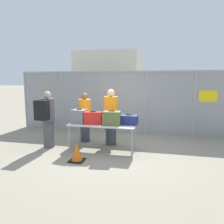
{
  "coord_description": "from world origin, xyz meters",
  "views": [
    {
      "loc": [
        1.47,
        -5.98,
        2.05
      ],
      "look_at": [
        -0.05,
        0.49,
        1.05
      ],
      "focal_mm": 35.0,
      "sensor_mm": 36.0,
      "label": 1
    }
  ],
  "objects_px": {
    "suitcase_grey": "(79,116)",
    "traffic_cone": "(77,153)",
    "suitcase_navy": "(129,120)",
    "inspection_table": "(103,126)",
    "security_worker_far": "(85,117)",
    "utility_trailer": "(172,116)",
    "security_worker_near": "(111,116)",
    "suitcase_olive": "(112,118)",
    "traveler_hooded": "(47,117)",
    "suitcase_red": "(93,118)"
  },
  "relations": [
    {
      "from": "inspection_table",
      "to": "suitcase_red",
      "type": "xyz_separation_m",
      "value": [
        -0.26,
        -0.11,
        0.23
      ]
    },
    {
      "from": "traveler_hooded",
      "to": "suitcase_navy",
      "type": "bearing_deg",
      "value": 7.55
    },
    {
      "from": "traveler_hooded",
      "to": "utility_trailer",
      "type": "xyz_separation_m",
      "value": [
        3.74,
        4.22,
        -0.54
      ]
    },
    {
      "from": "inspection_table",
      "to": "security_worker_far",
      "type": "xyz_separation_m",
      "value": [
        -0.84,
        0.78,
        0.1
      ]
    },
    {
      "from": "suitcase_red",
      "to": "security_worker_far",
      "type": "xyz_separation_m",
      "value": [
        -0.58,
        0.9,
        -0.13
      ]
    },
    {
      "from": "suitcase_olive",
      "to": "traffic_cone",
      "type": "xyz_separation_m",
      "value": [
        -0.71,
        -0.84,
        -0.77
      ]
    },
    {
      "from": "suitcase_navy",
      "to": "security_worker_near",
      "type": "relative_size",
      "value": 0.29
    },
    {
      "from": "traveler_hooded",
      "to": "security_worker_near",
      "type": "xyz_separation_m",
      "value": [
        1.78,
        0.73,
        -0.03
      ]
    },
    {
      "from": "inspection_table",
      "to": "traffic_cone",
      "type": "distance_m",
      "value": 1.15
    },
    {
      "from": "suitcase_olive",
      "to": "traffic_cone",
      "type": "relative_size",
      "value": 1.09
    },
    {
      "from": "inspection_table",
      "to": "security_worker_far",
      "type": "bearing_deg",
      "value": 136.84
    },
    {
      "from": "suitcase_grey",
      "to": "suitcase_navy",
      "type": "bearing_deg",
      "value": 5.57
    },
    {
      "from": "inspection_table",
      "to": "suitcase_grey",
      "type": "distance_m",
      "value": 0.74
    },
    {
      "from": "inspection_table",
      "to": "suitcase_navy",
      "type": "relative_size",
      "value": 3.69
    },
    {
      "from": "suitcase_red",
      "to": "security_worker_far",
      "type": "distance_m",
      "value": 1.07
    },
    {
      "from": "security_worker_far",
      "to": "suitcase_navy",
      "type": "bearing_deg",
      "value": 156.06
    },
    {
      "from": "suitcase_red",
      "to": "security_worker_far",
      "type": "height_order",
      "value": "security_worker_far"
    },
    {
      "from": "suitcase_olive",
      "to": "security_worker_near",
      "type": "height_order",
      "value": "security_worker_near"
    },
    {
      "from": "traveler_hooded",
      "to": "security_worker_near",
      "type": "relative_size",
      "value": 0.97
    },
    {
      "from": "suitcase_red",
      "to": "security_worker_near",
      "type": "distance_m",
      "value": 0.82
    },
    {
      "from": "traveler_hooded",
      "to": "traffic_cone",
      "type": "height_order",
      "value": "traveler_hooded"
    },
    {
      "from": "inspection_table",
      "to": "security_worker_near",
      "type": "bearing_deg",
      "value": 82.67
    },
    {
      "from": "inspection_table",
      "to": "suitcase_grey",
      "type": "bearing_deg",
      "value": -176.72
    },
    {
      "from": "suitcase_navy",
      "to": "inspection_table",
      "type": "bearing_deg",
      "value": -172.24
    },
    {
      "from": "suitcase_red",
      "to": "utility_trailer",
      "type": "xyz_separation_m",
      "value": [
        2.3,
        4.23,
        -0.57
      ]
    },
    {
      "from": "suitcase_red",
      "to": "traffic_cone",
      "type": "bearing_deg",
      "value": -101.35
    },
    {
      "from": "inspection_table",
      "to": "suitcase_navy",
      "type": "bearing_deg",
      "value": 7.76
    },
    {
      "from": "suitcase_grey",
      "to": "security_worker_far",
      "type": "height_order",
      "value": "security_worker_far"
    },
    {
      "from": "inspection_table",
      "to": "traffic_cone",
      "type": "relative_size",
      "value": 4.09
    },
    {
      "from": "suitcase_red",
      "to": "security_worker_near",
      "type": "relative_size",
      "value": 0.3
    },
    {
      "from": "utility_trailer",
      "to": "traveler_hooded",
      "type": "bearing_deg",
      "value": -131.57
    },
    {
      "from": "suitcase_grey",
      "to": "traffic_cone",
      "type": "distance_m",
      "value": 1.22
    },
    {
      "from": "security_worker_near",
      "to": "suitcase_red",
      "type": "bearing_deg",
      "value": 77.59
    },
    {
      "from": "traffic_cone",
      "to": "suitcase_red",
      "type": "bearing_deg",
      "value": 78.65
    },
    {
      "from": "suitcase_olive",
      "to": "security_worker_near",
      "type": "distance_m",
      "value": 0.76
    },
    {
      "from": "security_worker_near",
      "to": "suitcase_olive",
      "type": "bearing_deg",
      "value": 117.71
    },
    {
      "from": "suitcase_red",
      "to": "security_worker_far",
      "type": "bearing_deg",
      "value": 122.73
    },
    {
      "from": "utility_trailer",
      "to": "traffic_cone",
      "type": "xyz_separation_m",
      "value": [
        -2.47,
        -5.05,
        -0.19
      ]
    },
    {
      "from": "security_worker_far",
      "to": "utility_trailer",
      "type": "bearing_deg",
      "value": -131.0
    },
    {
      "from": "inspection_table",
      "to": "suitcase_grey",
      "type": "relative_size",
      "value": 4.24
    },
    {
      "from": "traffic_cone",
      "to": "suitcase_olive",
      "type": "bearing_deg",
      "value": 49.66
    },
    {
      "from": "inspection_table",
      "to": "traffic_cone",
      "type": "height_order",
      "value": "inspection_table"
    },
    {
      "from": "suitcase_olive",
      "to": "utility_trailer",
      "type": "xyz_separation_m",
      "value": [
        1.76,
        4.22,
        -0.58
      ]
    },
    {
      "from": "suitcase_navy",
      "to": "security_worker_near",
      "type": "xyz_separation_m",
      "value": [
        -0.64,
        0.53,
        -0.02
      ]
    },
    {
      "from": "inspection_table",
      "to": "suitcase_olive",
      "type": "height_order",
      "value": "suitcase_olive"
    },
    {
      "from": "suitcase_grey",
      "to": "suitcase_olive",
      "type": "relative_size",
      "value": 0.88
    },
    {
      "from": "suitcase_grey",
      "to": "security_worker_far",
      "type": "distance_m",
      "value": 0.85
    },
    {
      "from": "security_worker_far",
      "to": "utility_trailer",
      "type": "xyz_separation_m",
      "value": [
        2.88,
        3.33,
        -0.43
      ]
    },
    {
      "from": "traveler_hooded",
      "to": "traffic_cone",
      "type": "xyz_separation_m",
      "value": [
        1.27,
        -0.84,
        -0.73
      ]
    },
    {
      "from": "inspection_table",
      "to": "utility_trailer",
      "type": "height_order",
      "value": "inspection_table"
    }
  ]
}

